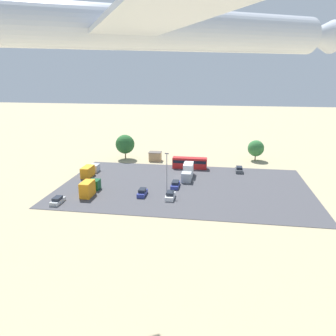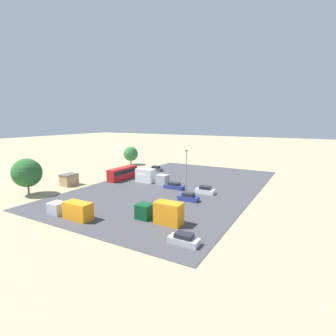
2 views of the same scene
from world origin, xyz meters
TOP-DOWN VIEW (x-y plane):
  - ground_plane at (0.00, 0.00)m, footprint 400.00×400.00m
  - parking_lot_surface at (0.00, 9.33)m, footprint 60.98×37.48m
  - shed_building at (11.92, -14.10)m, footprint 3.95×3.06m
  - bus at (0.16, -6.84)m, footprint 10.03×2.49m
  - parked_car_0 at (8.88, 17.02)m, footprint 1.70×4.16m
  - parked_car_1 at (-14.07, -5.15)m, footprint 1.94×4.03m
  - parked_car_2 at (2.25, 17.95)m, footprint 1.86×4.19m
  - parked_car_3 at (25.91, 24.43)m, footprint 1.81×4.12m
  - parked_car_4 at (2.14, 10.15)m, footprint 1.85×4.78m
  - parked_truck_0 at (21.12, 18.13)m, footprint 2.30×7.92m
  - parked_truck_1 at (-0.13, 1.92)m, footprint 2.47×8.93m
  - parked_truck_2 at (26.69, 4.18)m, footprint 2.31×8.93m
  - tree_near_shed at (22.01, -14.89)m, footprint 6.13×6.13m
  - tree_apron_mid at (-19.88, -19.48)m, footprint 5.15×5.15m
  - light_pole_lot_centre at (3.66, 14.00)m, footprint 0.90×0.28m
  - airplane at (-0.24, 56.71)m, footprint 39.51×33.75m

SIDE VIEW (x-z plane):
  - ground_plane at x=0.00m, z-range 0.00..0.00m
  - parking_lot_surface at x=0.00m, z-range 0.00..0.08m
  - parked_car_3 at x=25.91m, z-range -0.04..1.40m
  - parked_car_4 at x=2.14m, z-range -0.05..1.46m
  - parked_car_1 at x=-14.07m, z-range -0.05..1.55m
  - parked_car_0 at x=8.88m, z-range -0.05..1.56m
  - parked_car_2 at x=2.25m, z-range -0.06..1.59m
  - parked_truck_2 at x=26.69m, z-range -0.04..2.80m
  - shed_building at x=11.92m, z-range 0.01..2.85m
  - parked_truck_0 at x=21.12m, z-range -0.07..3.40m
  - parked_truck_1 at x=-0.13m, z-range -0.07..3.41m
  - bus at x=0.16m, z-range 0.20..3.40m
  - tree_apron_mid at x=-19.88m, z-range 0.69..7.24m
  - tree_near_shed at x=22.01m, z-range 0.90..8.85m
  - light_pole_lot_centre at x=3.66m, z-range 0.52..9.99m
  - airplane at x=-0.24m, z-range 26.14..35.63m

